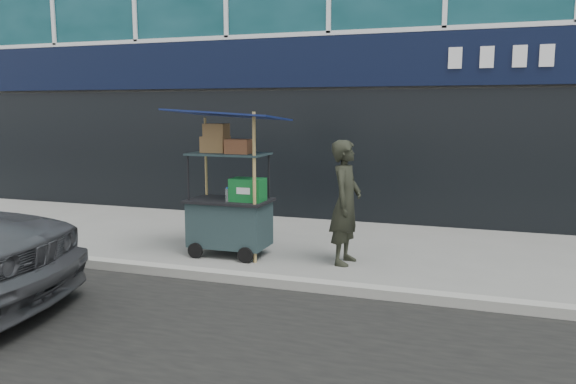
% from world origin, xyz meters
% --- Properties ---
extents(ground, '(80.00, 80.00, 0.00)m').
position_xyz_m(ground, '(0.00, 0.00, 0.00)').
color(ground, slate).
rests_on(ground, ground).
extents(curb, '(80.00, 0.18, 0.12)m').
position_xyz_m(curb, '(0.00, -0.20, 0.06)').
color(curb, gray).
rests_on(curb, ground).
extents(vendor_cart, '(1.53, 1.09, 2.07)m').
position_xyz_m(vendor_cart, '(-0.64, 0.96, 0.73)').
color(vendor_cart, '#1C2F30').
rests_on(vendor_cart, ground).
extents(vendor_man, '(0.45, 0.64, 1.66)m').
position_xyz_m(vendor_man, '(0.99, 1.06, 0.83)').
color(vendor_man, black).
rests_on(vendor_man, ground).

